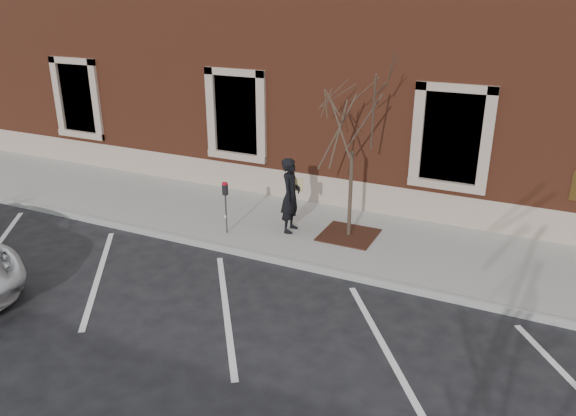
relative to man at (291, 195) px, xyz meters
The scene contains 9 objects.
ground 1.82m from the man, 77.37° to the right, with size 120.00×120.00×0.00m, color #28282B.
sidewalk_near 1.11m from the man, 45.36° to the left, with size 40.00×3.50×0.15m, color gray.
curb_near 1.82m from the man, 77.78° to the right, with size 40.00×0.12×0.15m, color #9E9E99.
parking_stripes 3.80m from the man, 84.96° to the right, with size 28.00×4.40×0.01m, color silver, non-canonical shape.
building_civic 6.96m from the man, 87.10° to the left, with size 40.00×8.62×8.00m.
man is the anchor object (origin of this frame).
parking_meter 1.58m from the man, 149.47° to the right, with size 0.12×0.09×1.31m.
tree_grate 1.71m from the man, 13.16° to the left, with size 1.29×1.29×0.03m, color #411E14.
sapling 2.28m from the man, 13.16° to the left, with size 2.32×2.32×3.87m.
Camera 1 is at (5.10, -10.14, 5.81)m, focal length 35.00 mm.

